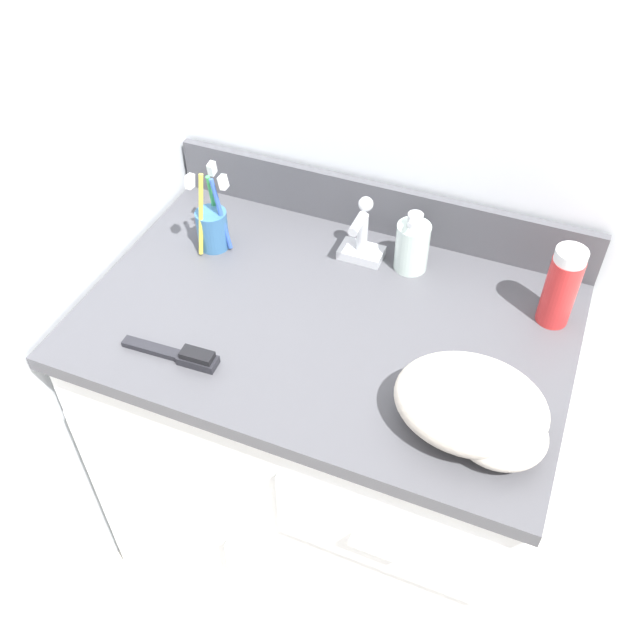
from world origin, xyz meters
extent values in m
plane|color=beige|center=(0.00, 0.00, 0.00)|extent=(6.00, 6.00, 0.00)
cube|color=silver|center=(0.00, 0.35, 1.10)|extent=(1.09, 0.08, 2.20)
cube|color=silver|center=(-0.51, 0.00, 1.10)|extent=(0.08, 0.68, 2.20)
cube|color=white|center=(0.00, 0.00, 0.38)|extent=(0.88, 0.56, 0.75)
cube|color=white|center=(-0.21, -0.29, 0.34)|extent=(0.42, 0.02, 0.60)
cube|color=white|center=(0.22, -0.29, 0.59)|extent=(0.39, 0.02, 0.18)
cube|color=silver|center=(-0.08, -0.31, 0.34)|extent=(0.02, 0.02, 0.09)
cube|color=silver|center=(0.22, -0.31, 0.59)|extent=(0.10, 0.02, 0.01)
cube|color=#4C4C51|center=(0.00, 0.00, 0.77)|extent=(0.91, 0.60, 0.03)
ellipsoid|color=#46464B|center=(0.00, 0.00, 0.69)|extent=(0.43, 0.33, 0.18)
cylinder|color=silver|center=(0.00, 0.00, 0.60)|extent=(0.03, 0.03, 0.01)
cube|color=#4C4C51|center=(0.00, 0.29, 0.84)|extent=(0.91, 0.02, 0.11)
cube|color=silver|center=(0.00, 0.19, 0.79)|extent=(0.09, 0.06, 0.02)
cylinder|color=silver|center=(0.00, 0.19, 0.84)|extent=(0.02, 0.02, 0.08)
cylinder|color=silver|center=(0.00, 0.16, 0.89)|extent=(0.02, 0.06, 0.02)
sphere|color=silver|center=(0.00, 0.20, 0.90)|extent=(0.03, 0.03, 0.03)
cylinder|color=teal|center=(-0.30, 0.11, 0.82)|extent=(0.06, 0.06, 0.09)
cylinder|color=blue|center=(-0.27, 0.11, 0.87)|extent=(0.04, 0.01, 0.16)
cube|color=white|center=(-0.26, 0.11, 0.95)|extent=(0.02, 0.02, 0.03)
cylinder|color=green|center=(-0.30, 0.13, 0.86)|extent=(0.02, 0.04, 0.16)
cube|color=white|center=(-0.30, 0.15, 0.94)|extent=(0.01, 0.02, 0.03)
cylinder|color=yellow|center=(-0.30, 0.08, 0.87)|extent=(0.02, 0.04, 0.18)
cube|color=white|center=(-0.31, 0.07, 0.96)|extent=(0.01, 0.02, 0.03)
cylinder|color=silver|center=(0.10, 0.20, 0.83)|extent=(0.07, 0.07, 0.10)
cylinder|color=silver|center=(0.10, 0.20, 0.90)|extent=(0.03, 0.03, 0.03)
cylinder|color=silver|center=(0.10, 0.18, 0.91)|extent=(0.01, 0.04, 0.01)
cylinder|color=red|center=(0.39, 0.16, 0.85)|extent=(0.06, 0.06, 0.14)
cylinder|color=white|center=(0.39, 0.16, 0.93)|extent=(0.06, 0.06, 0.02)
cube|color=#232328|center=(-0.26, -0.20, 0.79)|extent=(0.11, 0.03, 0.01)
cube|color=#232328|center=(-0.16, -0.19, 0.79)|extent=(0.07, 0.04, 0.02)
cube|color=black|center=(-0.16, -0.19, 0.80)|extent=(0.06, 0.03, 0.01)
ellipsoid|color=beige|center=(0.30, -0.15, 0.84)|extent=(0.25, 0.19, 0.11)
ellipsoid|color=silver|center=(0.36, -0.17, 0.82)|extent=(0.15, 0.13, 0.08)
camera|label=1|loc=(0.35, -0.89, 1.72)|focal=40.00mm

